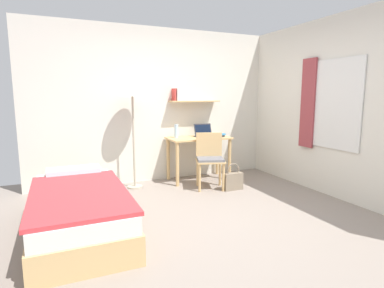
{
  "coord_description": "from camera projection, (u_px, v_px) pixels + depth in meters",
  "views": [
    {
      "loc": [
        -1.67,
        -3.15,
        1.48
      ],
      "look_at": [
        -0.06,
        0.51,
        0.85
      ],
      "focal_mm": 29.11,
      "sensor_mm": 36.0,
      "label": 1
    }
  ],
  "objects": [
    {
      "name": "standing_lamp",
      "position": [
        132.0,
        94.0,
        4.81
      ],
      "size": [
        0.44,
        0.44,
        1.68
      ],
      "color": "#B2A893",
      "rests_on": "ground_plane"
    },
    {
      "name": "wall_back",
      "position": [
        160.0,
        106.0,
        5.37
      ],
      "size": [
        4.4,
        0.27,
        2.6
      ],
      "color": "silver",
      "rests_on": "ground_plane"
    },
    {
      "name": "water_bottle",
      "position": [
        176.0,
        131.0,
        5.28
      ],
      "size": [
        0.07,
        0.07,
        0.23
      ],
      "primitive_type": "cylinder",
      "color": "silver",
      "rests_on": "desk"
    },
    {
      "name": "desk",
      "position": [
        199.0,
        145.0,
        5.41
      ],
      "size": [
        1.07,
        0.55,
        0.76
      ],
      "color": "tan",
      "rests_on": "ground_plane"
    },
    {
      "name": "handbag",
      "position": [
        233.0,
        181.0,
        4.89
      ],
      "size": [
        0.31,
        0.11,
        0.43
      ],
      "color": "gray",
      "rests_on": "ground_plane"
    },
    {
      "name": "book_stack",
      "position": [
        218.0,
        135.0,
        5.49
      ],
      "size": [
        0.18,
        0.25,
        0.06
      ],
      "color": "#333338",
      "rests_on": "desk"
    },
    {
      "name": "laptop",
      "position": [
        204.0,
        133.0,
        5.46
      ],
      "size": [
        0.33,
        0.24,
        0.22
      ],
      "color": "#2D2D33",
      "rests_on": "desk"
    },
    {
      "name": "bed",
      "position": [
        79.0,
        210.0,
        3.4
      ],
      "size": [
        0.96,
        2.01,
        0.54
      ],
      "color": "tan",
      "rests_on": "ground_plane"
    },
    {
      "name": "desk_chair",
      "position": [
        210.0,
        157.0,
        4.96
      ],
      "size": [
        0.54,
        0.51,
        0.88
      ],
      "color": "tan",
      "rests_on": "ground_plane"
    },
    {
      "name": "wall_right",
      "position": [
        342.0,
        108.0,
        4.35
      ],
      "size": [
        0.1,
        4.4,
        2.6
      ],
      "color": "silver",
      "rests_on": "ground_plane"
    },
    {
      "name": "ground_plane",
      "position": [
        214.0,
        219.0,
        3.74
      ],
      "size": [
        5.28,
        5.28,
        0.0
      ],
      "primitive_type": "plane",
      "color": "gray"
    }
  ]
}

